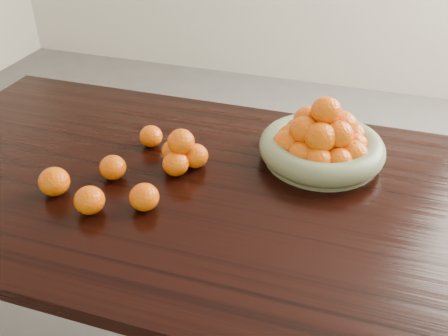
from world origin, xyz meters
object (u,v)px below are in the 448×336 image
(fruit_bowl, at_px, (322,143))
(orange_pyramid, at_px, (182,153))
(dining_table, at_px, (222,213))
(loose_orange_0, at_px, (113,167))

(fruit_bowl, distance_m, orange_pyramid, 0.41)
(dining_table, bearing_deg, loose_orange_0, -171.10)
(fruit_bowl, height_order, orange_pyramid, fruit_bowl)
(dining_table, height_order, orange_pyramid, orange_pyramid)
(dining_table, bearing_deg, orange_pyramid, 156.31)
(loose_orange_0, bearing_deg, orange_pyramid, 33.85)
(orange_pyramid, bearing_deg, fruit_bowl, 23.49)
(loose_orange_0, bearing_deg, fruit_bowl, 26.84)
(dining_table, relative_size, orange_pyramid, 13.87)
(dining_table, distance_m, loose_orange_0, 0.33)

